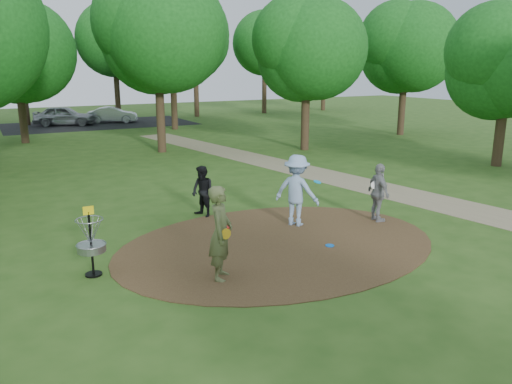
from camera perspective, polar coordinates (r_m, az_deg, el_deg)
ground at (r=12.68m, az=2.65°, el=-5.99°), size 100.00×100.00×0.00m
dirt_clearing at (r=12.68m, az=2.65°, el=-5.94°), size 8.40×8.40×0.02m
footpath at (r=18.14m, az=16.97°, el=-0.38°), size 7.55×39.89×0.01m
parking_lot at (r=41.20m, az=-17.41°, el=7.42°), size 14.00×8.00×0.01m
player_observer_with_disc at (r=10.39m, az=-4.06°, el=-4.71°), size 0.82×0.88×2.02m
player_throwing_with_disc at (r=13.94m, az=4.68°, el=0.17°), size 1.53×1.50×2.01m
player_walking_with_disc at (r=14.85m, az=-6.11°, el=0.05°), size 0.76×0.88×1.53m
player_waiting_with_disc at (r=14.69m, az=13.83°, el=-0.10°), size 0.60×1.06×1.70m
disc_ground_cyan at (r=13.36m, az=-4.12°, el=-4.82°), size 0.22×0.22×0.02m
disc_ground_blue at (r=12.63m, az=8.43°, el=-6.07°), size 0.22×0.22×0.02m
disc_ground_red at (r=13.91m, az=-3.24°, el=-4.02°), size 0.22×0.22×0.02m
car_left at (r=40.95m, az=-21.08°, el=8.14°), size 4.72×3.15×1.49m
car_right at (r=41.90m, az=-16.06°, el=8.47°), size 4.02×2.55×1.25m
disc_golf_basket at (r=11.13m, az=-18.39°, el=-4.86°), size 0.63×0.63×1.54m
tree_ring at (r=23.00m, az=-10.58°, el=16.36°), size 37.50×45.66×9.80m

